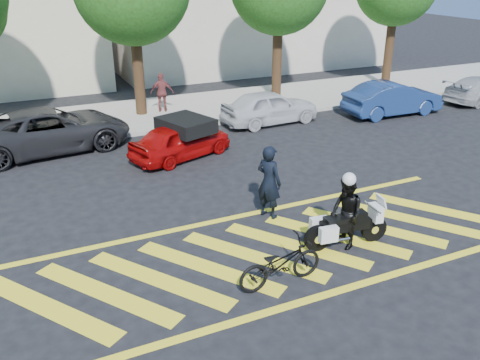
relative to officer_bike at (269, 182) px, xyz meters
name	(u,v)px	position (x,y,z in m)	size (l,w,h in m)	color
ground	(277,250)	(-0.62, -1.61, -0.97)	(90.00, 90.00, 0.00)	black
sidewalk	(142,115)	(-0.62, 10.39, -0.89)	(60.00, 5.00, 0.15)	#9E998E
crosswalk	(275,250)	(-0.66, -1.61, -0.96)	(12.33, 4.00, 0.01)	yellow
officer_bike	(269,182)	(0.00, 0.00, 0.00)	(0.71, 0.46, 1.94)	black
bicycle	(280,263)	(-1.20, -2.79, -0.47)	(0.65, 1.88, 0.99)	black
police_motorcycle	(345,226)	(0.90, -2.07, -0.47)	(2.09, 0.72, 0.92)	black
officer_moto	(346,213)	(0.89, -2.07, -0.12)	(0.83, 0.64, 1.70)	black
red_convertible	(181,140)	(-0.67, 5.02, -0.36)	(1.44, 3.58, 1.22)	#990707
parked_mid_left	(50,130)	(-4.53, 7.59, -0.22)	(2.50, 5.41, 1.50)	black
parked_mid_right	(270,107)	(3.88, 7.28, -0.28)	(1.61, 4.01, 1.37)	silver
parked_right	(393,99)	(9.25, 6.19, -0.26)	(1.51, 4.32, 1.42)	navy
pedestrian_right	(162,92)	(0.32, 10.35, 0.00)	(0.96, 0.40, 1.65)	brown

